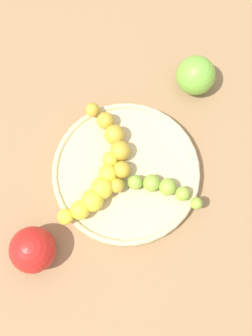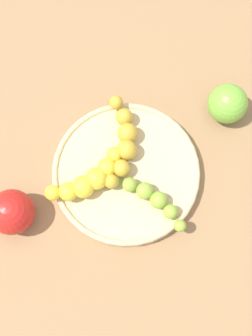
{
  "view_description": "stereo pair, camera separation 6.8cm",
  "coord_description": "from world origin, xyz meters",
  "px_view_note": "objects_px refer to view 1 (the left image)",
  "views": [
    {
      "loc": [
        0.06,
        0.18,
        0.7
      ],
      "look_at": [
        0.0,
        0.0,
        0.04
      ],
      "focal_mm": 45.61,
      "sensor_mm": 36.0,
      "label": 1
    },
    {
      "loc": [
        -0.01,
        0.19,
        0.7
      ],
      "look_at": [
        0.0,
        0.0,
        0.04
      ],
      "focal_mm": 45.61,
      "sensor_mm": 36.0,
      "label": 2
    }
  ],
  "objects_px": {
    "apple_red": "(33,250)",
    "apple_green": "(196,76)",
    "banana_spotted": "(114,144)",
    "fruit_bowl": "(126,172)",
    "banana_green": "(159,187)",
    "banana_yellow": "(95,192)"
  },
  "relations": [
    {
      "from": "fruit_bowl",
      "to": "apple_red",
      "type": "height_order",
      "value": "apple_red"
    },
    {
      "from": "banana_spotted",
      "to": "apple_green",
      "type": "bearing_deg",
      "value": 24.25
    },
    {
      "from": "banana_spotted",
      "to": "apple_green",
      "type": "height_order",
      "value": "apple_green"
    },
    {
      "from": "fruit_bowl",
      "to": "apple_green",
      "type": "height_order",
      "value": "apple_green"
    },
    {
      "from": "banana_spotted",
      "to": "apple_green",
      "type": "distance_m",
      "value": 0.19
    },
    {
      "from": "banana_spotted",
      "to": "banana_green",
      "type": "distance_m",
      "value": 0.1
    },
    {
      "from": "fruit_bowl",
      "to": "apple_red",
      "type": "bearing_deg",
      "value": 24.06
    },
    {
      "from": "banana_yellow",
      "to": "apple_red",
      "type": "relative_size",
      "value": 1.66
    },
    {
      "from": "banana_spotted",
      "to": "banana_green",
      "type": "relative_size",
      "value": 1.27
    },
    {
      "from": "apple_red",
      "to": "banana_spotted",
      "type": "bearing_deg",
      "value": -143.77
    },
    {
      "from": "banana_yellow",
      "to": "apple_green",
      "type": "relative_size",
      "value": 1.76
    },
    {
      "from": "banana_spotted",
      "to": "banana_yellow",
      "type": "xyz_separation_m",
      "value": [
        0.05,
        0.07,
        0.0
      ]
    },
    {
      "from": "banana_green",
      "to": "apple_red",
      "type": "relative_size",
      "value": 1.76
    },
    {
      "from": "apple_red",
      "to": "fruit_bowl",
      "type": "bearing_deg",
      "value": -155.94
    },
    {
      "from": "fruit_bowl",
      "to": "banana_spotted",
      "type": "xyz_separation_m",
      "value": [
        0.01,
        -0.05,
        0.02
      ]
    },
    {
      "from": "apple_red",
      "to": "apple_green",
      "type": "height_order",
      "value": "apple_red"
    },
    {
      "from": "banana_yellow",
      "to": "apple_red",
      "type": "bearing_deg",
      "value": -99.72
    },
    {
      "from": "banana_yellow",
      "to": "apple_red",
      "type": "distance_m",
      "value": 0.13
    },
    {
      "from": "apple_green",
      "to": "banana_spotted",
      "type": "bearing_deg",
      "value": 23.6
    },
    {
      "from": "apple_red",
      "to": "banana_yellow",
      "type": "bearing_deg",
      "value": -154.21
    },
    {
      "from": "fruit_bowl",
      "to": "banana_spotted",
      "type": "height_order",
      "value": "banana_spotted"
    },
    {
      "from": "banana_green",
      "to": "banana_spotted",
      "type": "bearing_deg",
      "value": 58.64
    }
  ]
}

